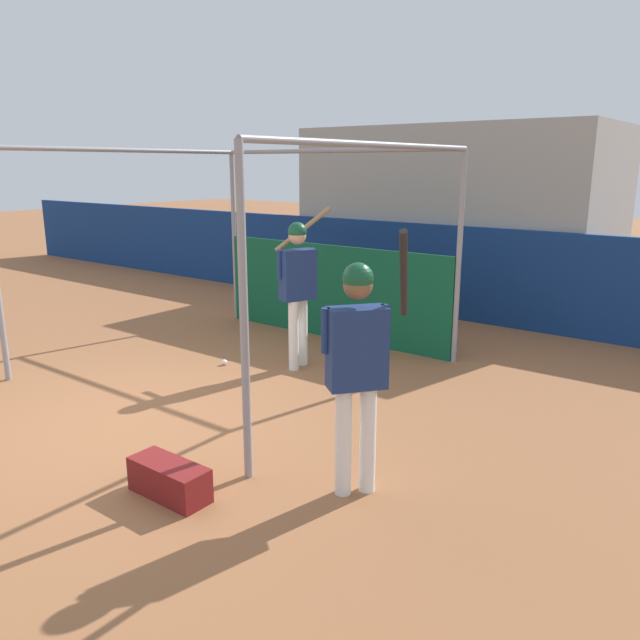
% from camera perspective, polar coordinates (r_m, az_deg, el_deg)
% --- Properties ---
extents(ground_plane, '(60.00, 60.00, 0.00)m').
position_cam_1_polar(ground_plane, '(6.71, -17.15, -8.95)').
color(ground_plane, '#935B38').
extents(outfield_wall, '(24.00, 0.12, 1.56)m').
position_cam_1_polar(outfield_wall, '(11.01, 8.97, 4.65)').
color(outfield_wall, navy).
rests_on(outfield_wall, ground).
extents(bleacher_section, '(5.40, 3.20, 3.24)m').
position_cam_1_polar(bleacher_section, '(12.40, 12.82, 9.41)').
color(bleacher_section, '#9E9E99').
rests_on(bleacher_section, ground).
extents(batting_cage, '(4.08, 4.01, 2.77)m').
position_cam_1_polar(batting_cage, '(8.71, -1.38, 5.11)').
color(batting_cage, gray).
rests_on(batting_cage, ground).
extents(player_batter, '(0.61, 0.95, 2.02)m').
position_cam_1_polar(player_batter, '(7.83, -2.03, 3.69)').
color(player_batter, white).
rests_on(player_batter, ground).
extents(player_waiting, '(0.60, 0.78, 2.12)m').
position_cam_1_polar(player_waiting, '(4.74, 3.49, -3.35)').
color(player_waiting, white).
rests_on(player_waiting, ground).
extents(equipment_bag, '(0.70, 0.28, 0.28)m').
position_cam_1_polar(equipment_bag, '(5.20, -13.61, -13.99)').
color(equipment_bag, maroon).
rests_on(equipment_bag, ground).
extents(baseball, '(0.07, 0.07, 0.07)m').
position_cam_1_polar(baseball, '(8.25, -8.73, -3.84)').
color(baseball, white).
rests_on(baseball, ground).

